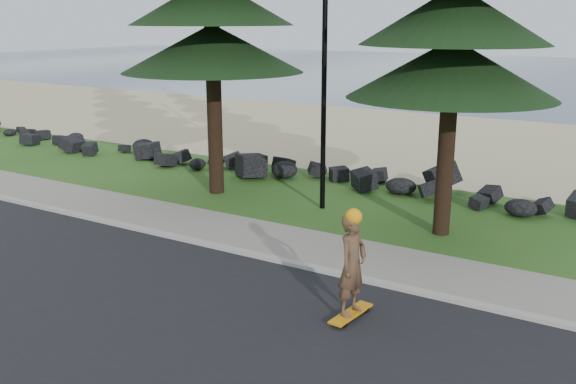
% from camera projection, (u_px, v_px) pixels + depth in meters
% --- Properties ---
extents(ground, '(160.00, 160.00, 0.00)m').
position_uv_depth(ground, '(257.00, 241.00, 15.08)').
color(ground, '#2C5A1C').
rests_on(ground, ground).
extents(road, '(160.00, 7.00, 0.02)m').
position_uv_depth(road, '(116.00, 314.00, 11.37)').
color(road, black).
rests_on(road, ground).
extents(kerb, '(160.00, 0.20, 0.10)m').
position_uv_depth(kerb, '(235.00, 251.00, 14.33)').
color(kerb, '#A8A697').
rests_on(kerb, ground).
extents(sidewalk, '(160.00, 2.00, 0.08)m').
position_uv_depth(sidewalk, '(262.00, 237.00, 15.23)').
color(sidewalk, gray).
rests_on(sidewalk, ground).
extents(beach_sand, '(160.00, 15.00, 0.01)m').
position_uv_depth(beach_sand, '(450.00, 142.00, 27.02)').
color(beach_sand, '#C2B781').
rests_on(beach_sand, ground).
extents(seawall_boulders, '(60.00, 2.40, 1.10)m').
position_uv_depth(seawall_boulders, '(359.00, 189.00, 19.69)').
color(seawall_boulders, black).
rests_on(seawall_boulders, ground).
extents(lamp_post, '(0.25, 0.14, 8.14)m').
position_uv_depth(lamp_post, '(324.00, 55.00, 16.63)').
color(lamp_post, black).
rests_on(lamp_post, ground).
extents(skateboarder, '(0.49, 1.09, 1.99)m').
position_uv_depth(skateboarder, '(352.00, 265.00, 10.93)').
color(skateboarder, orange).
rests_on(skateboarder, ground).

